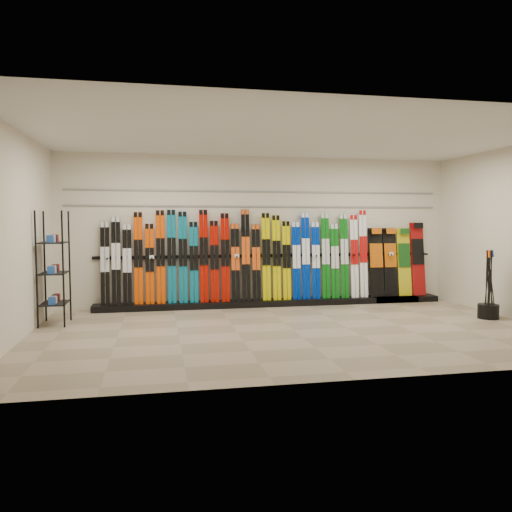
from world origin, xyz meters
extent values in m
plane|color=gray|center=(0.00, 0.00, 0.00)|extent=(8.00, 8.00, 0.00)
plane|color=beige|center=(0.00, 2.50, 1.50)|extent=(8.00, 0.00, 8.00)
plane|color=beige|center=(-4.00, 0.00, 1.50)|extent=(0.00, 5.00, 5.00)
plane|color=silver|center=(0.00, 0.00, 3.00)|extent=(8.00, 8.00, 0.00)
cube|color=black|center=(0.22, 2.28, 0.06)|extent=(8.00, 0.40, 0.12)
cube|color=black|center=(-3.05, 2.31, 0.90)|extent=(0.17, 0.17, 1.57)
cube|color=black|center=(-2.85, 2.31, 0.95)|extent=(0.17, 0.18, 1.67)
cube|color=black|center=(-2.64, 2.30, 0.88)|extent=(0.17, 0.16, 1.52)
cube|color=#E84501|center=(-2.43, 2.32, 1.00)|extent=(0.17, 0.19, 1.76)
cube|color=#E84501|center=(-2.22, 2.30, 0.89)|extent=(0.17, 0.17, 1.53)
cube|color=#E84501|center=(-2.02, 2.32, 1.02)|extent=(0.17, 0.19, 1.79)
cube|color=#076682|center=(-1.80, 2.32, 1.02)|extent=(0.17, 0.19, 1.80)
cube|color=#076682|center=(-1.59, 2.32, 1.00)|extent=(0.17, 0.19, 1.77)
cube|color=#076682|center=(-1.38, 2.31, 0.90)|extent=(0.17, 0.17, 1.57)
cube|color=#B00B00|center=(-1.18, 2.32, 1.02)|extent=(0.17, 0.19, 1.81)
cube|color=#B00B00|center=(-0.97, 2.31, 0.91)|extent=(0.17, 0.17, 1.59)
cube|color=#B00B00|center=(-0.76, 2.31, 0.99)|extent=(0.17, 0.19, 1.74)
cube|color=black|center=(-0.56, 2.30, 0.89)|extent=(0.17, 0.17, 1.53)
cube|color=black|center=(-0.35, 2.32, 1.03)|extent=(0.17, 0.19, 1.82)
cube|color=black|center=(-0.14, 2.30, 0.88)|extent=(0.17, 0.16, 1.52)
cube|color=#DFD500|center=(0.07, 2.31, 0.99)|extent=(0.17, 0.19, 1.75)
cube|color=#DFD500|center=(0.28, 2.31, 0.97)|extent=(0.17, 0.18, 1.70)
cube|color=#DFD500|center=(0.49, 2.31, 0.91)|extent=(0.17, 0.17, 1.58)
cube|color=#0029B2|center=(0.70, 2.31, 0.90)|extent=(0.17, 0.17, 1.57)
cube|color=#0029B2|center=(0.90, 2.32, 1.00)|extent=(0.17, 0.19, 1.76)
cube|color=#0029B2|center=(1.11, 2.31, 0.90)|extent=(0.17, 0.17, 1.56)
cube|color=#0B6A12|center=(1.32, 2.31, 0.99)|extent=(0.17, 0.19, 1.74)
cube|color=#0B6A12|center=(1.52, 2.30, 0.88)|extent=(0.17, 0.16, 1.53)
cube|color=#0B6A12|center=(1.73, 2.31, 0.99)|extent=(0.17, 0.18, 1.73)
cube|color=white|center=(1.95, 2.31, 0.98)|extent=(0.17, 0.18, 1.71)
cube|color=white|center=(2.15, 2.32, 1.02)|extent=(0.17, 0.19, 1.81)
cube|color=black|center=(2.45, 2.35, 0.84)|extent=(0.32, 0.22, 1.44)
cube|color=black|center=(2.77, 2.35, 0.84)|extent=(0.30, 0.22, 1.44)
cube|color=gold|center=(3.09, 2.35, 0.83)|extent=(0.29, 0.22, 1.43)
cube|color=#990C0C|center=(3.41, 2.36, 0.90)|extent=(0.30, 0.24, 1.55)
cube|color=black|center=(-3.75, 1.21, 0.94)|extent=(0.40, 0.60, 1.87)
cylinder|color=black|center=(3.60, 0.25, 0.12)|extent=(0.35, 0.35, 0.25)
cylinder|color=black|center=(3.55, 0.26, 0.61)|extent=(0.10, 0.15, 1.17)
cylinder|color=black|center=(3.67, 0.31, 0.61)|extent=(0.04, 0.03, 1.18)
cylinder|color=black|center=(3.63, 0.24, 0.61)|extent=(0.14, 0.12, 1.17)
cylinder|color=black|center=(3.63, 0.26, 0.61)|extent=(0.15, 0.09, 1.17)
cylinder|color=black|center=(3.55, 0.25, 0.61)|extent=(0.05, 0.05, 1.18)
cylinder|color=black|center=(3.51, 0.16, 0.61)|extent=(0.02, 0.14, 1.18)
cylinder|color=black|center=(3.67, 0.28, 0.61)|extent=(0.15, 0.11, 1.17)
cylinder|color=black|center=(3.59, 0.22, 0.61)|extent=(0.10, 0.10, 1.18)
cylinder|color=black|center=(3.52, 0.16, 0.61)|extent=(0.10, 0.11, 1.18)
cube|color=gray|center=(0.00, 2.48, 2.00)|extent=(7.60, 0.02, 0.03)
cube|color=gray|center=(0.00, 2.48, 2.30)|extent=(7.60, 0.02, 0.03)
camera|label=1|loc=(-2.07, -7.43, 1.70)|focal=35.00mm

